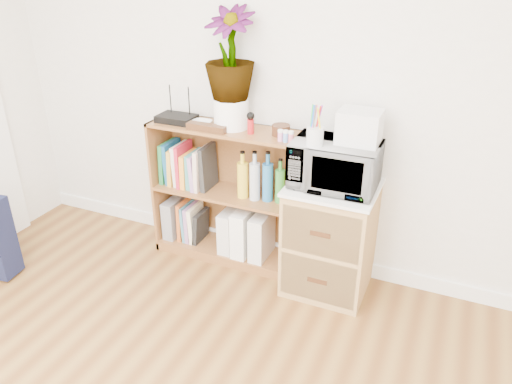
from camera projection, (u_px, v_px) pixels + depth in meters
The scene contains 21 objects.
skirting_board at pixel (280, 249), 3.53m from camera, with size 4.00×0.02×0.10m, color white.
bookshelf at pixel (226, 195), 3.35m from camera, with size 1.00×0.30×0.95m, color brown.
wicker_unit at pixel (329, 240), 3.07m from camera, with size 0.50×0.45×0.70m, color #9E7542.
microwave at pixel (335, 165), 2.84m from camera, with size 0.49×0.33×0.27m, color silver.
pen_cup at pixel (315, 137), 2.72m from camera, with size 0.09×0.09×0.10m, color silver.
small_appliance at pixel (360, 127), 2.74m from camera, with size 0.23×0.19×0.18m, color silver.
router at pixel (177, 118), 3.23m from camera, with size 0.24×0.17×0.04m, color black.
white_bowl at pixel (201, 123), 3.16m from camera, with size 0.13×0.13×0.03m, color silver.
plant_pot at pixel (231, 113), 3.10m from camera, with size 0.22×0.22×0.19m, color white.
potted_plant at pixel (230, 54), 2.94m from camera, with size 0.30×0.30×0.54m, color #2D712F.
trinket_box at pixel (207, 128), 3.07m from camera, with size 0.26×0.07×0.04m, color #391C0F.
kokeshi_doll at pixel (251, 127), 3.01m from camera, with size 0.04×0.04×0.09m, color #B11519.
wooden_bowl at pixel (281, 130), 3.00m from camera, with size 0.11×0.11×0.06m, color #3B1D10.
paint_jars at pixel (286, 137), 2.89m from camera, with size 0.11×0.04×0.06m, color pink.
file_box at pixel (175, 217), 3.62m from camera, with size 0.08×0.23×0.28m, color gray.
magazine_holder_left at pixel (230, 229), 3.44m from camera, with size 0.09×0.24×0.30m, color silver.
magazine_holder_mid at pixel (245, 231), 3.40m from camera, with size 0.10×0.26×0.33m, color white.
magazine_holder_right at pixel (262, 235), 3.35m from camera, with size 0.10×0.25×0.32m, color silver.
cookbooks at pixel (187, 166), 3.38m from camera, with size 0.36×0.20×0.30m.
liquor_bottles at pixel (272, 179), 3.15m from camera, with size 0.47×0.07×0.32m.
lower_books at pixel (193, 222), 3.57m from camera, with size 0.17×0.19×0.29m.
Camera 1 is at (1.04, -0.56, 1.97)m, focal length 35.00 mm.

